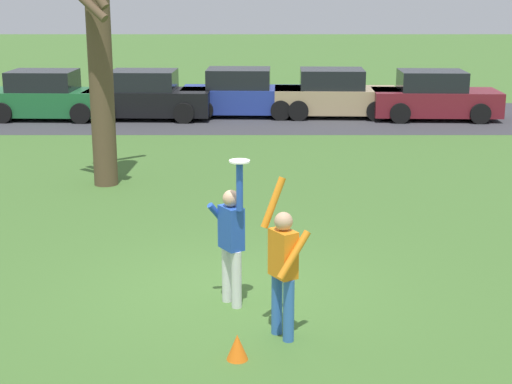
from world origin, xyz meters
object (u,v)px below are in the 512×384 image
field_cone_orange (237,347)px  bare_tree_tall (97,42)px  parked_car_maroon (434,97)px  frisbee_disc (240,161)px  parked_car_green (47,97)px  parked_car_blue (242,94)px  parked_car_black (148,97)px  parked_car_tan (335,95)px  person_catcher (231,237)px  person_defender (283,264)px

field_cone_orange → bare_tree_tall: bearing=110.7°
parked_car_maroon → frisbee_disc: bearing=-109.3°
frisbee_disc → parked_car_green: bearing=113.0°
frisbee_disc → parked_car_maroon: size_ratio=0.07×
parked_car_blue → field_cone_orange: bearing=-87.3°
parked_car_black → bare_tree_tall: bare_tree_tall is taller
parked_car_green → frisbee_disc: bearing=-65.1°
parked_car_green → parked_car_black: size_ratio=1.00×
parked_car_tan → field_cone_orange: (-2.87, -17.66, -0.57)m
parked_car_tan → frisbee_disc: bearing=-98.1°
person_catcher → parked_car_tan: (2.98, 15.99, -0.25)m
person_catcher → parked_car_black: bearing=159.1°
parked_car_blue → bare_tree_tall: 10.17m
parked_car_green → bare_tree_tall: bare_tree_tall is taller
parked_car_black → bare_tree_tall: size_ratio=0.70×
parked_car_tan → field_cone_orange: 17.90m
parked_car_tan → parked_car_maroon: 3.27m
field_cone_orange → parked_car_green: bearing=111.2°
person_catcher → bare_tree_tall: (-3.04, 6.71, 2.15)m
field_cone_orange → parked_car_black: bearing=101.1°
parked_car_green → person_catcher: bearing=-65.2°
person_catcher → parked_car_blue: (-0.13, 16.16, -0.25)m
parked_car_tan → bare_tree_tall: size_ratio=0.70×
person_catcher → parked_car_blue: 16.16m
frisbee_disc → parked_car_green: frisbee_disc is taller
person_defender → parked_car_green: size_ratio=0.49×
parked_car_maroon → field_cone_orange: 18.20m
frisbee_disc → parked_car_black: (-3.37, 15.77, -1.37)m
parked_car_blue → parked_car_maroon: size_ratio=1.00×
frisbee_disc → parked_car_blue: frisbee_disc is taller
person_catcher → parked_car_tan: 16.27m
person_defender → bare_tree_tall: size_ratio=0.34×
frisbee_disc → parked_car_tan: 16.49m
person_defender → parked_car_maroon: person_defender is taller
bare_tree_tall → parked_car_maroon: bearing=43.4°
parked_car_green → parked_car_black: same height
parked_car_tan → field_cone_orange: bearing=-97.3°
parked_car_tan → parked_car_maroon: same height
parked_car_blue → parked_car_maroon: 6.38m
parked_car_green → parked_car_maroon: (12.77, -0.06, 0.00)m
parked_car_green → parked_car_black: 3.30m
person_catcher → bare_tree_tall: size_ratio=0.35×
parked_car_black → bare_tree_tall: 9.19m
frisbee_disc → person_catcher: bearing=122.7°
person_defender → frisbee_disc: frisbee_disc is taller
frisbee_disc → parked_car_tan: frisbee_disc is taller
parked_car_green → field_cone_orange: bearing=-66.9°
bare_tree_tall → field_cone_orange: 9.43m
frisbee_disc → parked_car_green: (-6.67, 15.73, -1.37)m
parked_car_black → parked_car_maroon: size_ratio=1.00×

